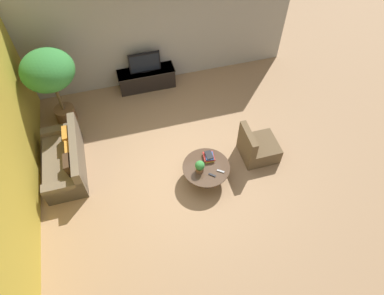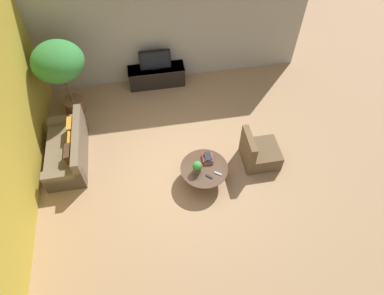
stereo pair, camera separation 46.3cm
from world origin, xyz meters
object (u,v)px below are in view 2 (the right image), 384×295
Objects in this scene: couch_by_wall at (69,150)px; potted_plant_tabletop at (197,167)px; television at (155,60)px; potted_palm_tall at (59,65)px; armchair_wicker at (259,153)px; coffee_table at (204,171)px; media_console at (157,76)px.

couch_by_wall reaches higher than potted_plant_tabletop.
couch_by_wall is at bearing -135.20° from television.
potted_palm_tall is 6.97× the size of potted_plant_tabletop.
potted_palm_tall reaches higher than armchair_wicker.
potted_plant_tabletop is at bearing -162.20° from coffee_table.
television is at bearing 98.58° from potted_plant_tabletop.
armchair_wicker is 0.43× the size of potted_palm_tall.
coffee_table is 3.52× the size of potted_plant_tabletop.
couch_by_wall reaches higher than media_console.
armchair_wicker is at bearing 12.83° from coffee_table.
television reaches higher than armchair_wicker.
television is at bearing 33.33° from armchair_wicker.
armchair_wicker is at bearing -56.68° from media_console.
coffee_table is at bearing 17.80° from potted_plant_tabletop.
couch_by_wall reaches higher than coffee_table.
television is 3.43m from coffee_table.
television is 2.82× the size of potted_plant_tabletop.
potted_plant_tabletop reaches higher than media_console.
potted_plant_tabletop is at bearing -81.43° from media_console.
television is 3.42m from potted_plant_tabletop.
potted_palm_tall is (-2.20, -0.69, 1.20)m from media_console.
potted_plant_tabletop reaches higher than coffee_table.
television is 2.40m from potted_palm_tall.
couch_by_wall is (-2.25, -2.23, 0.01)m from media_console.
television is at bearing 17.37° from potted_palm_tall.
media_console is at bearing 134.82° from couch_by_wall.
media_console is 3.62m from armchair_wicker.
television is at bearing 101.40° from coffee_table.
media_console is at bearing 33.32° from armchair_wicker.
coffee_table is 0.58× the size of couch_by_wall.
television is 0.46× the size of couch_by_wall.
armchair_wicker is 2.96× the size of potted_plant_tabletop.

